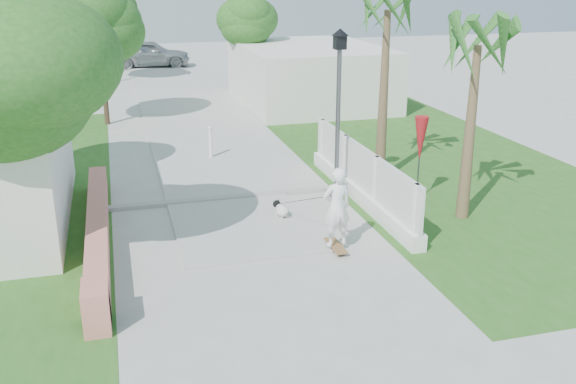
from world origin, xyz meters
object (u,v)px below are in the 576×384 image
object	(u,v)px
bollard	(211,141)
patio_umbrella	(420,140)
street_lamp	(338,108)
parked_car	(149,54)
dog	(281,209)
skateboarder	(313,203)

from	to	relation	value
bollard	patio_umbrella	distance (m)	7.25
street_lamp	patio_umbrella	bearing A→B (deg)	-27.76
parked_car	bollard	bearing A→B (deg)	-173.73
street_lamp	parked_car	world-z (taller)	street_lamp
street_lamp	dog	size ratio (longest dim) A/B	7.05
street_lamp	bollard	size ratio (longest dim) A/B	4.07
patio_umbrella	skateboarder	world-z (taller)	patio_umbrella
bollard	dog	distance (m)	5.76
skateboarder	parked_car	world-z (taller)	skateboarder
dog	parked_car	xyz separation A→B (m)	(-1.32, 27.06, 0.60)
skateboarder	dog	world-z (taller)	skateboarder
bollard	parked_car	distance (m)	21.38
street_lamp	bollard	bearing A→B (deg)	120.96
patio_umbrella	skateboarder	size ratio (longest dim) A/B	0.82
bollard	skateboarder	bearing A→B (deg)	-80.17
street_lamp	patio_umbrella	size ratio (longest dim) A/B	1.93
dog	skateboarder	bearing A→B (deg)	-91.28
street_lamp	patio_umbrella	distance (m)	2.27
street_lamp	bollard	world-z (taller)	street_lamp
patio_umbrella	street_lamp	bearing A→B (deg)	152.24
street_lamp	parked_car	bearing A→B (deg)	97.02
skateboarder	street_lamp	bearing A→B (deg)	-126.57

